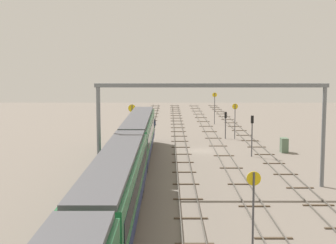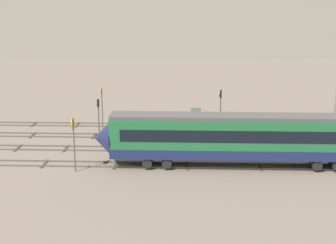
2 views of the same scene
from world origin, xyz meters
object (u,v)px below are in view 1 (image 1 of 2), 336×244
at_px(speed_sign_mid_trackside, 235,117).
at_px(signal_light_trackside_approach, 226,121).
at_px(speed_sign_far_trackside, 253,203).
at_px(speed_sign_near_foreground, 215,104).
at_px(speed_sign_distant_end, 132,116).
at_px(train, 118,186).
at_px(signal_light_trackside_departure, 252,130).
at_px(overhead_gantry, 211,109).
at_px(relay_cabinet, 284,145).

distance_m(speed_sign_mid_trackside, signal_light_trackside_approach, 1.50).
height_order(speed_sign_mid_trackside, speed_sign_far_trackside, speed_sign_mid_trackside).
relative_size(speed_sign_near_foreground, signal_light_trackside_approach, 1.46).
bearing_deg(speed_sign_distant_end, speed_sign_far_trackside, -167.35).
distance_m(train, signal_light_trackside_departure, 28.52).
distance_m(speed_sign_near_foreground, signal_light_trackside_departure, 31.88).
distance_m(speed_sign_mid_trackside, speed_sign_distant_end, 14.93).
xyz_separation_m(speed_sign_mid_trackside, speed_sign_far_trackside, (-44.89, 4.86, -0.17)).
bearing_deg(signal_light_trackside_approach, speed_sign_near_foreground, -0.01).
distance_m(signal_light_trackside_approach, signal_light_trackside_departure, 14.30).
relative_size(speed_sign_mid_trackside, signal_light_trackside_departure, 1.06).
height_order(train, speed_sign_far_trackside, train).
height_order(overhead_gantry, speed_sign_far_trackside, overhead_gantry).
relative_size(speed_sign_distant_end, signal_light_trackside_approach, 1.28).
xyz_separation_m(speed_sign_near_foreground, speed_sign_far_trackside, (-62.72, 3.53, -0.50)).
bearing_deg(speed_sign_mid_trackside, relay_cabinet, -157.57).
xyz_separation_m(speed_sign_near_foreground, speed_sign_distant_end, (-17.85, 13.60, -0.19)).
xyz_separation_m(signal_light_trackside_approach, relay_cabinet, (-11.43, -5.97, -1.71)).
distance_m(signal_light_trackside_departure, relay_cabinet, 5.73).
bearing_deg(speed_sign_far_trackside, train, 55.58).
xyz_separation_m(speed_sign_distant_end, relay_cabinet, (-11.21, -19.56, -2.50)).
height_order(signal_light_trackside_departure, relay_cabinet, signal_light_trackside_departure).
distance_m(speed_sign_mid_trackside, signal_light_trackside_departure, 14.01).
height_order(overhead_gantry, speed_sign_near_foreground, overhead_gantry).
bearing_deg(speed_sign_mid_trackside, overhead_gantry, 168.37).
relative_size(speed_sign_far_trackside, speed_sign_distant_end, 0.97).
xyz_separation_m(speed_sign_mid_trackside, speed_sign_distant_end, (-0.01, 14.93, 0.14)).
distance_m(overhead_gantry, signal_light_trackside_departure, 16.27).
relative_size(signal_light_trackside_approach, relay_cabinet, 2.19).
bearing_deg(speed_sign_far_trackside, signal_light_trackside_departure, -9.24).
xyz_separation_m(overhead_gantry, signal_light_trackside_departure, (14.62, -6.05, -3.80)).
distance_m(overhead_gantry, speed_sign_distant_end, 30.22).
bearing_deg(signal_light_trackside_departure, speed_sign_distant_end, 47.17).
bearing_deg(train, signal_light_trackside_departure, -27.59).
xyz_separation_m(train, signal_light_trackside_approach, (39.48, -11.70, -0.05)).
relative_size(train, relay_cabinet, 41.87).
bearing_deg(speed_sign_mid_trackside, signal_light_trackside_departure, -179.33).
xyz_separation_m(speed_sign_mid_trackside, signal_light_trackside_departure, (-14.01, -0.16, -0.10)).
bearing_deg(signal_light_trackside_approach, speed_sign_distant_end, 90.92).
height_order(speed_sign_near_foreground, speed_sign_far_trackside, speed_sign_near_foreground).
xyz_separation_m(speed_sign_near_foreground, signal_light_trackside_departure, (-31.85, -1.50, -0.44)).
relative_size(overhead_gantry, speed_sign_near_foreground, 3.54).
distance_m(signal_light_trackside_approach, relay_cabinet, 13.00).
bearing_deg(overhead_gantry, signal_light_trackside_approach, -8.97).
xyz_separation_m(train, overhead_gantry, (10.65, -7.15, 4.30)).
relative_size(speed_sign_mid_trackside, speed_sign_distant_end, 1.02).
xyz_separation_m(speed_sign_near_foreground, relay_cabinet, (-29.06, -5.97, -2.70)).
height_order(train, signal_light_trackside_approach, train).
relative_size(speed_sign_mid_trackside, signal_light_trackside_approach, 1.31).
bearing_deg(speed_sign_near_foreground, relay_cabinet, -168.40).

